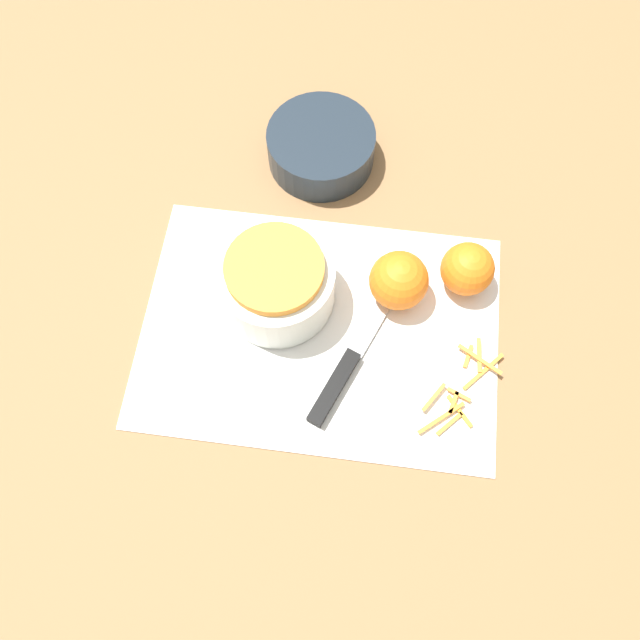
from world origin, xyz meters
TOP-DOWN VIEW (x-y plane):
  - ground_plane at (0.00, 0.00)m, footprint 4.00×4.00m
  - cutting_board at (0.00, 0.00)m, footprint 0.48×0.34m
  - bowl_speckled at (-0.06, 0.04)m, footprint 0.16×0.16m
  - bowl_dark at (-0.03, 0.28)m, footprint 0.16×0.16m
  - knife at (0.04, -0.06)m, footprint 0.12×0.24m
  - orange_left at (0.10, 0.07)m, footprint 0.08×0.08m
  - orange_right at (0.19, 0.10)m, footprint 0.07×0.07m
  - peel_pile at (0.19, -0.06)m, footprint 0.11×0.14m

SIDE VIEW (x-z plane):
  - ground_plane at x=0.00m, z-range 0.00..0.00m
  - cutting_board at x=0.00m, z-range 0.00..0.01m
  - peel_pile at x=0.19m, z-range 0.01..0.01m
  - knife at x=0.04m, z-range 0.00..0.02m
  - bowl_dark at x=-0.03m, z-range 0.00..0.06m
  - orange_right at x=0.19m, z-range 0.01..0.08m
  - orange_left at x=0.10m, z-range 0.01..0.09m
  - bowl_speckled at x=-0.06m, z-range 0.00..0.10m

